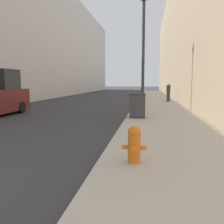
{
  "coord_description": "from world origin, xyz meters",
  "views": [
    {
      "loc": [
        5.05,
        -2.41,
        1.73
      ],
      "look_at": [
        1.88,
        19.36,
        -0.9
      ],
      "focal_mm": 40.0,
      "sensor_mm": 36.0,
      "label": 1
    }
  ],
  "objects": [
    {
      "name": "pedestrian_on_sidewalk",
      "position": [
        6.7,
        18.9,
        0.91
      ],
      "size": [
        0.32,
        0.21,
        1.56
      ],
      "color": "#2D3347",
      "rests_on": "sidewalk_right"
    },
    {
      "name": "trash_bin",
      "position": [
        4.57,
        8.91,
        0.7
      ],
      "size": [
        0.72,
        0.59,
        1.11
      ],
      "color": "#3D3D42",
      "rests_on": "sidewalk_right"
    },
    {
      "name": "fire_hydrant",
      "position": [
        4.79,
        2.46,
        0.52
      ],
      "size": [
        0.49,
        0.38,
        0.75
      ],
      "color": "orange",
      "rests_on": "sidewalk_right"
    },
    {
      "name": "building_left_glass",
      "position": [
        -11.09,
        26.0,
        6.78
      ],
      "size": [
        12.0,
        60.0,
        13.57
      ],
      "color": "#BCBCC1",
      "rests_on": "ground"
    },
    {
      "name": "lamppost",
      "position": [
        4.71,
        12.73,
        4.04
      ],
      "size": [
        0.45,
        0.45,
        6.78
      ],
      "color": "#2D332D",
      "rests_on": "sidewalk_right"
    },
    {
      "name": "sidewalk_right",
      "position": [
        5.7,
        18.0,
        0.06
      ],
      "size": [
        3.32,
        60.0,
        0.13
      ],
      "color": "#ADA89E",
      "rests_on": "ground"
    }
  ]
}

